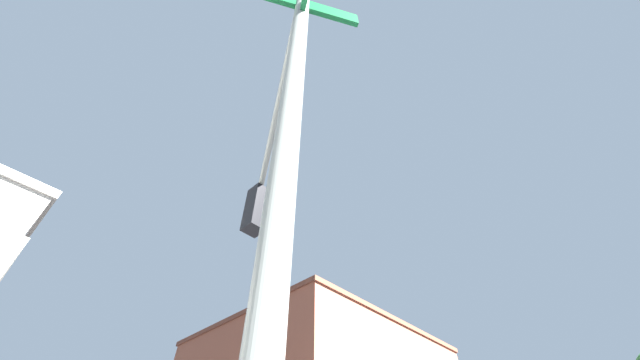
% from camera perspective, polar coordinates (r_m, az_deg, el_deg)
% --- Properties ---
extents(traffic_signal_near, '(2.20, 3.38, 5.70)m').
position_cam_1_polar(traffic_signal_near, '(3.47, -8.84, 2.36)').
color(traffic_signal_near, slate).
rests_on(traffic_signal_near, ground_plane).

